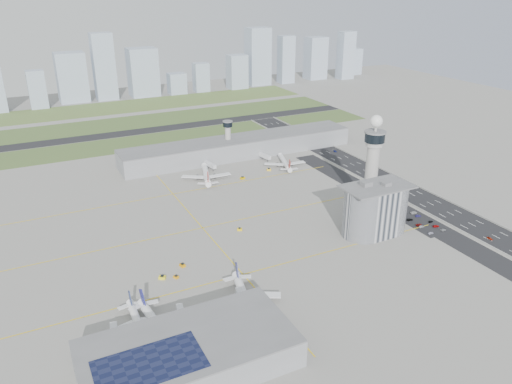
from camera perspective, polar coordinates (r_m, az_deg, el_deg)
name	(u,v)px	position (r m, az deg, el deg)	size (l,w,h in m)	color
ground	(282,235)	(305.24, 2.94, -4.90)	(1000.00, 1000.00, 0.00)	gray
grass_strip_0	(150,141)	(494.19, -12.04, 5.72)	(480.00, 50.00, 0.08)	#3F5729
grass_strip_1	(131,123)	(564.56, -14.07, 7.68)	(480.00, 60.00, 0.08)	#4A5E2C
grass_strip_2	(116,107)	(640.79, -15.75, 9.29)	(480.00, 70.00, 0.08)	#586E34
runway	(140,131)	(528.74, -13.10, 6.75)	(480.00, 22.00, 0.10)	black
highway	(424,200)	(370.40, 18.67, -0.93)	(28.00, 500.00, 0.10)	black
barrier_left	(409,203)	(360.92, 17.09, -1.26)	(0.60, 500.00, 1.20)	#9E9E99
barrier_right	(439,196)	(379.75, 20.19, -0.46)	(0.60, 500.00, 1.20)	#9E9E99
landside_road	(407,213)	(347.55, 16.84, -2.28)	(18.00, 260.00, 0.08)	black
parking_lot	(417,220)	(338.61, 17.95, -3.11)	(20.00, 44.00, 0.10)	black
taxiway_line_h_0	(243,274)	(266.26, -1.49, -9.40)	(260.00, 0.60, 0.01)	yellow
taxiway_line_h_1	(202,228)	(314.65, -6.14, -4.10)	(260.00, 0.60, 0.01)	yellow
taxiway_line_h_2	(173,194)	(366.48, -9.47, -0.24)	(260.00, 0.60, 0.01)	yellow
taxiway_line_v	(202,228)	(314.65, -6.14, -4.10)	(0.60, 260.00, 0.01)	yellow
control_tower	(373,159)	(335.69, 13.20, 3.68)	(14.00, 14.00, 64.50)	#ADAAA5
secondary_tower	(228,136)	(435.73, -3.23, 6.45)	(8.60, 8.60, 31.90)	#ADAAA5
admin_building	(375,210)	(309.60, 13.44, -1.96)	(42.00, 24.00, 33.50)	#B2B2B7
terminal_pier	(240,147)	(441.06, -1.90, 5.20)	(210.00, 32.00, 15.80)	gray
near_terminal	(189,354)	(209.37, -7.70, -17.85)	(84.00, 42.00, 13.00)	gray
airplane_near_a	(138,321)	(231.83, -13.31, -14.12)	(36.48, 31.01, 10.21)	white
airplane_near_b	(158,321)	(228.49, -11.17, -14.31)	(41.44, 35.22, 11.60)	white
airplane_near_c	(245,294)	(240.96, -1.23, -11.58)	(42.41, 36.05, 11.88)	white
airplane_far_a	(206,171)	(389.25, -5.73, 2.39)	(45.46, 38.64, 12.73)	white
airplane_far_b	(285,159)	(415.87, 3.30, 3.74)	(41.19, 35.01, 11.53)	white
jet_bridge_near_0	(115,348)	(223.60, -15.83, -16.75)	(14.00, 3.00, 5.70)	silver
jet_bridge_near_1	(184,327)	(228.38, -8.22, -15.03)	(14.00, 3.00, 5.70)	silver
jet_bridge_near_2	(246,309)	(236.89, -1.16, -13.18)	(14.00, 3.00, 5.70)	silver
jet_bridge_far_0	(206,164)	(414.92, -5.74, 3.19)	(14.00, 3.00, 5.70)	silver
jet_bridge_far_1	(260,155)	(433.89, 0.44, 4.20)	(14.00, 3.00, 5.70)	silver
tug_0	(162,277)	(266.71, -10.67, -9.53)	(2.37, 3.45, 2.01)	yellow
tug_1	(182,265)	(275.41, -8.40, -8.25)	(2.19, 3.19, 1.85)	orange
tug_2	(176,277)	(266.18, -9.13, -9.54)	(1.89, 2.74, 1.60)	orange
tug_3	(240,229)	(309.75, -1.88, -4.25)	(2.07, 3.01, 1.75)	yellow
tug_4	(243,178)	(388.88, -1.55, 1.63)	(2.40, 3.49, 2.03)	#D1A601
tug_5	(269,169)	(406.49, 1.48, 2.60)	(2.33, 3.39, 1.97)	yellow
car_lot_0	(431,233)	(323.66, 19.34, -4.45)	(1.39, 3.45, 1.18)	silver
car_lot_1	(421,227)	(330.02, 18.39, -3.76)	(1.29, 3.71, 1.22)	gray
car_lot_2	(419,225)	(331.74, 18.12, -3.59)	(1.98, 4.30, 1.19)	maroon
car_lot_3	(410,219)	(337.04, 17.17, -3.02)	(1.83, 4.50, 1.30)	black
car_lot_4	(401,215)	(342.04, 16.27, -2.53)	(1.45, 3.61, 1.23)	navy
car_lot_5	(393,212)	(345.28, 15.41, -2.18)	(1.21, 3.48, 1.15)	white
car_lot_6	(443,230)	(330.42, 20.61, -4.07)	(1.83, 3.96, 1.10)	#9B9EA1
car_lot_7	(436,226)	(333.62, 19.87, -3.67)	(1.76, 4.32, 1.25)	#AB0507
car_lot_8	(431,221)	(338.65, 19.34, -3.20)	(1.40, 3.48, 1.19)	black
car_lot_9	(418,216)	(343.90, 18.03, -2.60)	(1.34, 3.85, 1.27)	#1C184E
car_lot_10	(414,213)	(347.72, 17.56, -2.25)	(2.16, 4.68, 1.30)	silver
car_lot_11	(405,207)	(354.22, 16.61, -1.68)	(1.54, 3.78, 1.10)	gray
car_hw_0	(490,238)	(330.35, 25.15, -4.83)	(1.52, 3.78, 1.29)	#921C07
car_hw_1	(388,181)	(395.94, 14.82, 1.17)	(1.19, 3.41, 1.12)	black
car_hw_2	(335,151)	(457.90, 9.02, 4.64)	(2.02, 4.39, 1.22)	navy
car_hw_4	(288,135)	(501.01, 3.65, 6.49)	(1.52, 3.78, 1.29)	slate
skyline_bldg_6	(37,89)	(663.83, -23.73, 10.68)	(20.04, 16.03, 45.20)	#9EADC1
skyline_bldg_7	(72,77)	(684.48, -20.32, 12.20)	(35.76, 28.61, 61.22)	#9EADC1
skyline_bldg_8	(104,67)	(683.08, -16.99, 13.54)	(26.33, 21.06, 83.39)	#9EADC1
skyline_bldg_9	(143,72)	(695.50, -12.79, 13.22)	(36.96, 29.57, 62.11)	#9EADC1
skyline_bldg_10	(177,83)	(701.70, -9.02, 12.15)	(23.01, 18.41, 27.75)	#9EADC1
skyline_bldg_11	(201,77)	(711.52, -6.30, 12.90)	(20.22, 16.18, 38.97)	#9EADC1
skyline_bldg_12	(237,72)	(729.12, -2.18, 13.58)	(26.14, 20.92, 46.89)	#9EADC1
skyline_bldg_13	(258,57)	(753.90, 0.22, 15.22)	(32.26, 25.81, 81.20)	#9EADC1
skyline_bldg_14	(286,60)	(769.13, 3.45, 14.87)	(21.59, 17.28, 68.75)	#9EADC1
skyline_bldg_15	(316,58)	(807.28, 6.82, 14.95)	(30.25, 24.20, 63.40)	#9EADC1
skyline_bldg_16	(346,55)	(814.90, 10.22, 15.12)	(23.04, 18.43, 71.56)	#9EADC1
skyline_bldg_17	(353,61)	(860.37, 11.08, 14.43)	(22.64, 18.11, 41.06)	#9EADC1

